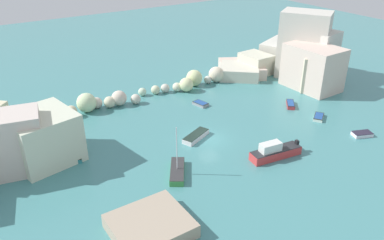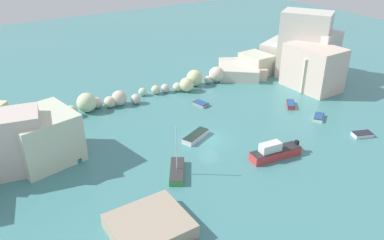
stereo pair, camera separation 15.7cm
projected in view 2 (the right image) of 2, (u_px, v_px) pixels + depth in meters
cove_water at (209, 139)px, 48.44m from camera, size 160.00×160.00×0.00m
cliff_headland_right at (297, 58)px, 66.68m from camera, size 21.99×20.70×11.31m
rock_breakwater at (138, 93)px, 58.75m from camera, size 33.29×4.07×2.80m
stone_dock at (150, 226)px, 33.59m from camera, size 6.63×6.02×1.34m
moored_boat_0 at (177, 171)px, 41.57m from camera, size 3.76×4.74×5.72m
moored_boat_1 at (196, 136)px, 48.44m from camera, size 4.33×2.91×0.67m
moored_boat_2 at (362, 134)px, 49.03m from camera, size 2.74×2.12×0.51m
moored_boat_3 at (319, 117)px, 53.43m from camera, size 2.79×2.44×0.44m
moored_boat_4 at (291, 104)px, 57.06m from camera, size 2.64×2.82×0.56m
moored_boat_5 at (201, 104)px, 57.41m from camera, size 1.80×2.54×0.46m
moored_boat_6 at (274, 152)px, 44.34m from camera, size 6.40×2.44×2.05m
moored_boat_7 at (76, 155)px, 44.69m from camera, size 2.44×3.44×0.54m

